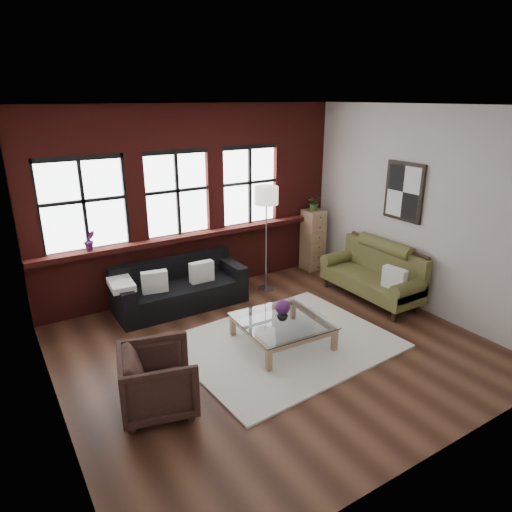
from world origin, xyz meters
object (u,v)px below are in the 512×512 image
dark_sofa (180,285)px  vase (282,315)px  armchair (158,380)px  coffee_table (282,332)px  floor_lamp (266,236)px  drawer_chest (313,240)px  vintage_settee (371,272)px

dark_sofa → vase: (0.72, -1.89, 0.07)m
armchair → vase: 2.01m
coffee_table → vase: bearing=45.0°
floor_lamp → dark_sofa: bearing=174.0°
coffee_table → floor_lamp: 2.10m
coffee_table → vase: vase is taller
armchair → coffee_table: armchair is taller
dark_sofa → drawer_chest: 2.96m
drawer_chest → dark_sofa: bearing=-175.3°
vintage_settee → vase: 2.18m
armchair → floor_lamp: bearing=-38.0°
armchair → coffee_table: size_ratio=0.71×
dark_sofa → coffee_table: (0.72, -1.89, -0.20)m
vase → drawer_chest: drawer_chest is taller
vintage_settee → floor_lamp: 1.89m
vintage_settee → floor_lamp: floor_lamp is taller
armchair → drawer_chest: drawer_chest is taller
floor_lamp → coffee_table: bearing=-116.2°
vase → floor_lamp: floor_lamp is taller
vase → floor_lamp: (0.85, 1.73, 0.56)m
vase → drawer_chest: 3.09m
coffee_table → drawer_chest: drawer_chest is taller
armchair → vase: bearing=-63.0°
dark_sofa → coffee_table: size_ratio=1.84×
floor_lamp → vase: bearing=-116.2°
vase → floor_lamp: bearing=63.8°
vintage_settee → floor_lamp: (-1.29, 1.29, 0.52)m
coffee_table → vase: 0.27m
dark_sofa → vintage_settee: size_ratio=1.15×
coffee_table → floor_lamp: floor_lamp is taller
floor_lamp → vintage_settee: bearing=-45.0°
drawer_chest → vase: bearing=-136.2°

